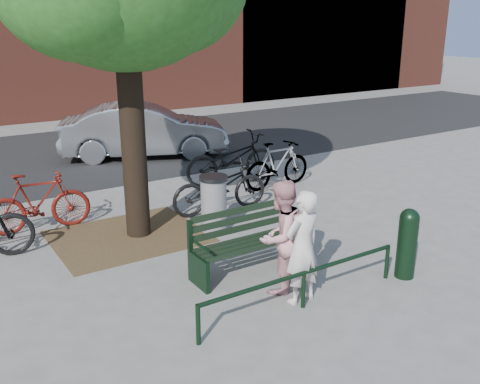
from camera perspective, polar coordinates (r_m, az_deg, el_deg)
ground at (r=7.82m, az=1.08°, el=-8.48°), size 90.00×90.00×0.00m
dirt_pit at (r=9.20m, az=-11.87°, el=-4.64°), size 2.40×2.00×0.02m
road at (r=15.24m, az=-17.06°, el=3.90°), size 40.00×7.00×0.01m
park_bench at (r=7.68m, az=0.77°, el=-5.06°), size 1.74×0.54×0.97m
guard_railing at (r=6.78m, az=6.83°, el=-9.14°), size 3.06×0.06×0.51m
person_left at (r=6.79m, az=6.67°, el=-5.88°), size 0.58×0.41×1.50m
person_right at (r=7.04m, az=4.37°, el=-4.80°), size 0.86×0.75×1.53m
bollard at (r=7.81m, az=17.42°, el=-5.00°), size 0.27×0.27×1.02m
litter_bin at (r=9.09m, az=-2.82°, el=-1.24°), size 0.48×0.48×0.99m
bicycle_b at (r=9.72m, az=-20.74°, el=-1.02°), size 1.78×0.69×1.04m
bicycle_c at (r=10.02m, az=-2.17°, el=0.60°), size 1.96×0.82×1.01m
bicycle_d at (r=11.55m, az=4.03°, el=2.94°), size 1.71×0.54×1.02m
bicycle_e at (r=11.78m, az=-0.90°, el=3.57°), size 2.23×0.98×1.13m
parked_car at (r=14.38m, az=-10.17°, el=6.49°), size 4.56×3.04×1.42m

